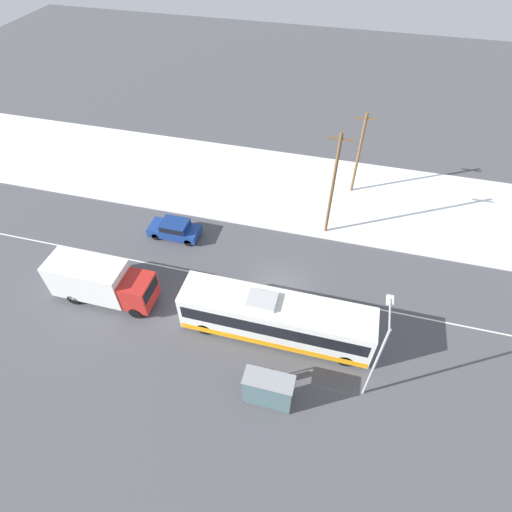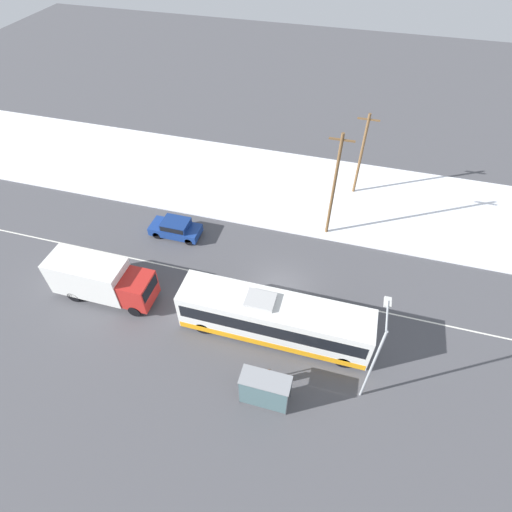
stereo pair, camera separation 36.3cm
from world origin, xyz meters
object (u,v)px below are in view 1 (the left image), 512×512
Objects in this scene: utility_pole_roadside at (333,185)px; city_bus at (276,318)px; sedan_car at (175,229)px; streetlamp at (379,348)px; pedestrian_at_stop at (271,375)px; box_truck at (100,281)px; bus_shelter at (267,390)px; utility_pole_snowlot at (359,153)px.

city_bus is at bearing -100.07° from utility_pole_roadside.
streetlamp reaches higher than sedan_car.
pedestrian_at_stop is 0.19× the size of utility_pole_roadside.
streetlamp reaches higher than box_truck.
utility_pole_roadside is at bearing 107.28° from streetlamp.
city_bus is 4.80m from bus_shelter.
utility_pole_snowlot is at bearing 75.61° from utility_pole_roadside.
bus_shelter is (0.04, -1.21, 0.63)m from pedestrian_at_stop.
pedestrian_at_stop is 14.76m from utility_pole_roadside.
sedan_car is 0.62× the size of streetlamp.
sedan_car is 14.95m from pedestrian_at_stop.
pedestrian_at_stop is 20.81m from utility_pole_snowlot.
box_truck is at bearing 173.14° from streetlamp.
pedestrian_at_stop is (12.82, -3.47, -0.70)m from box_truck.
pedestrian_at_stop is at bearing 134.56° from sedan_car.
utility_pole_roadside is (14.15, 10.77, 2.95)m from box_truck.
pedestrian_at_stop is at bearing -98.13° from utility_pole_snowlot.
streetlamp is (5.37, 1.29, 3.18)m from pedestrian_at_stop.
city_bus is 1.83× the size of streetlamp.
streetlamp is at bearing -72.72° from utility_pole_roadside.
streetlamp reaches higher than city_bus.
utility_pole_snowlot is (15.73, 16.92, 2.26)m from box_truck.
box_truck is 0.95× the size of utility_pole_snowlot.
utility_pole_roadside is (-4.03, 12.96, 0.47)m from streetlamp.
pedestrian_at_stop is 0.61× the size of bus_shelter.
box_truck is 7.61m from sedan_car.
streetlamp is at bearing 25.13° from bus_shelter.
sedan_car is 16.88m from utility_pole_snowlot.
bus_shelter is at bearing -88.16° from pedestrian_at_stop.
utility_pole_roadside reaches higher than city_bus.
pedestrian_at_stop is at bearing -95.36° from utility_pole_roadside.
box_truck is 13.30m from pedestrian_at_stop.
streetlamp is at bearing -6.86° from box_truck.
pedestrian_at_stop is at bearing -81.00° from city_bus.
pedestrian_at_stop is 1.37m from bus_shelter.
box_truck reaches higher than pedestrian_at_stop.
utility_pole_snowlot is (1.58, 6.15, -0.68)m from utility_pole_roadside.
city_bus is 12.26m from box_truck.
pedestrian_at_stop is 6.37m from streetlamp.
sedan_car is at bearing 131.58° from bus_shelter.
utility_pole_roadside is 1.18× the size of utility_pole_snowlot.
box_truck is 13.68m from bus_shelter.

